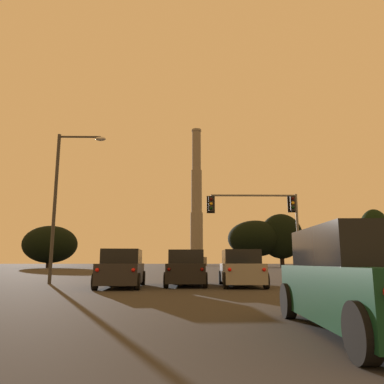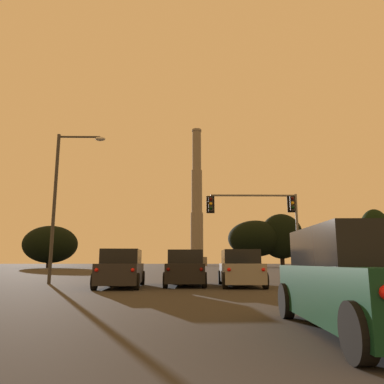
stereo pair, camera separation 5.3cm
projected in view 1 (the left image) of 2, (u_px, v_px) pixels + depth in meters
suv_center_lane_front at (186, 268)px, 19.99m from camera, size 2.20×4.94×1.86m
suv_right_lane_third at (366, 281)px, 6.56m from camera, size 2.28×4.97×1.86m
suv_right_lane_front at (241, 269)px, 19.39m from camera, size 2.27×4.97×1.86m
suv_left_lane_front at (122, 269)px, 18.67m from camera, size 2.31×4.98×1.86m
traffic_light_overhead_right at (267, 213)px, 26.47m from camera, size 6.58×0.50×6.02m
street_lamp at (63, 191)px, 22.54m from camera, size 2.98×0.36×9.02m
smokestack at (197, 210)px, 136.16m from camera, size 7.21×7.21×50.71m
treeline_center_left at (50, 244)px, 83.94m from camera, size 12.01×10.81×9.33m
treeline_left_mid at (375, 235)px, 87.87m from camera, size 7.36×6.62×13.62m
treeline_far_right at (255, 239)px, 87.03m from camera, size 12.73×11.45×10.83m
treeline_right_mid at (281, 236)px, 86.74m from camera, size 9.85×8.87×12.34m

